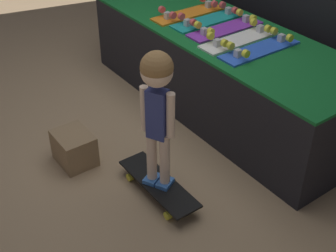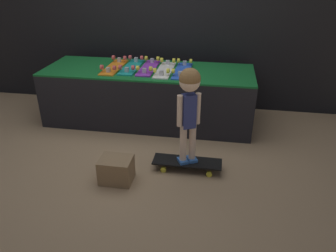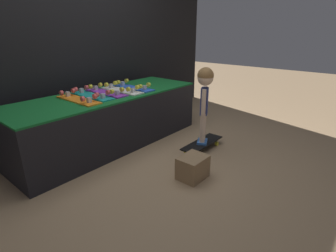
{
  "view_description": "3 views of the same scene",
  "coord_description": "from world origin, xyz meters",
  "px_view_note": "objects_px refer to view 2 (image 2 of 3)",
  "views": [
    {
      "loc": [
        2.39,
        -1.66,
        2.04
      ],
      "look_at": [
        0.37,
        -0.21,
        0.31
      ],
      "focal_mm": 50.0,
      "sensor_mm": 36.0,
      "label": 1
    },
    {
      "loc": [
        0.83,
        -3.0,
        1.76
      ],
      "look_at": [
        0.36,
        -0.22,
        0.33
      ],
      "focal_mm": 35.0,
      "sensor_mm": 36.0,
      "label": 2
    },
    {
      "loc": [
        -1.89,
        -1.96,
        1.38
      ],
      "look_at": [
        0.31,
        -0.12,
        0.3
      ],
      "focal_mm": 28.0,
      "sensor_mm": 36.0,
      "label": 3
    }
  ],
  "objects_px": {
    "skateboard_orange_on_rack": "(114,66)",
    "skateboard_on_floor": "(187,163)",
    "child": "(189,99)",
    "skateboard_white_on_rack": "(165,69)",
    "skateboard_teal_on_rack": "(132,66)",
    "skateboard_purple_on_rack": "(148,67)",
    "skateboard_blue_on_rack": "(182,70)",
    "storage_box": "(116,170)"
  },
  "relations": [
    {
      "from": "skateboard_orange_on_rack",
      "to": "skateboard_on_floor",
      "type": "height_order",
      "value": "skateboard_orange_on_rack"
    },
    {
      "from": "skateboard_orange_on_rack",
      "to": "skateboard_on_floor",
      "type": "distance_m",
      "value": 1.51
    },
    {
      "from": "skateboard_teal_on_rack",
      "to": "skateboard_on_floor",
      "type": "bearing_deg",
      "value": -52.53
    },
    {
      "from": "skateboard_on_floor",
      "to": "child",
      "type": "bearing_deg",
      "value": -90.0
    },
    {
      "from": "skateboard_teal_on_rack",
      "to": "skateboard_on_floor",
      "type": "height_order",
      "value": "skateboard_teal_on_rack"
    },
    {
      "from": "skateboard_white_on_rack",
      "to": "child",
      "type": "bearing_deg",
      "value": -68.5
    },
    {
      "from": "skateboard_teal_on_rack",
      "to": "skateboard_on_floor",
      "type": "xyz_separation_m",
      "value": [
        0.78,
        -1.02,
        -0.59
      ]
    },
    {
      "from": "skateboard_teal_on_rack",
      "to": "storage_box",
      "type": "height_order",
      "value": "skateboard_teal_on_rack"
    },
    {
      "from": "skateboard_blue_on_rack",
      "to": "storage_box",
      "type": "distance_m",
      "value": 1.43
    },
    {
      "from": "skateboard_teal_on_rack",
      "to": "skateboard_white_on_rack",
      "type": "bearing_deg",
      "value": -7.35
    },
    {
      "from": "child",
      "to": "skateboard_orange_on_rack",
      "type": "bearing_deg",
      "value": 107.79
    },
    {
      "from": "child",
      "to": "storage_box",
      "type": "distance_m",
      "value": 0.89
    },
    {
      "from": "skateboard_orange_on_rack",
      "to": "child",
      "type": "relative_size",
      "value": 0.7
    },
    {
      "from": "skateboard_teal_on_rack",
      "to": "skateboard_on_floor",
      "type": "distance_m",
      "value": 1.42
    },
    {
      "from": "skateboard_purple_on_rack",
      "to": "child",
      "type": "relative_size",
      "value": 0.7
    },
    {
      "from": "skateboard_on_floor",
      "to": "child",
      "type": "height_order",
      "value": "child"
    },
    {
      "from": "skateboard_on_floor",
      "to": "skateboard_blue_on_rack",
      "type": "bearing_deg",
      "value": 100.55
    },
    {
      "from": "skateboard_on_floor",
      "to": "skateboard_teal_on_rack",
      "type": "bearing_deg",
      "value": 127.47
    },
    {
      "from": "skateboard_white_on_rack",
      "to": "skateboard_orange_on_rack",
      "type": "bearing_deg",
      "value": 178.72
    },
    {
      "from": "skateboard_blue_on_rack",
      "to": "skateboard_orange_on_rack",
      "type": "bearing_deg",
      "value": 179.39
    },
    {
      "from": "skateboard_purple_on_rack",
      "to": "skateboard_blue_on_rack",
      "type": "xyz_separation_m",
      "value": [
        0.4,
        -0.04,
        0.0
      ]
    },
    {
      "from": "skateboard_teal_on_rack",
      "to": "storage_box",
      "type": "bearing_deg",
      "value": -81.93
    },
    {
      "from": "skateboard_blue_on_rack",
      "to": "skateboard_on_floor",
      "type": "xyz_separation_m",
      "value": [
        0.18,
        -0.97,
        -0.59
      ]
    },
    {
      "from": "skateboard_on_floor",
      "to": "storage_box",
      "type": "height_order",
      "value": "storage_box"
    },
    {
      "from": "skateboard_blue_on_rack",
      "to": "storage_box",
      "type": "xyz_separation_m",
      "value": [
        -0.42,
        -1.25,
        -0.55
      ]
    },
    {
      "from": "skateboard_orange_on_rack",
      "to": "skateboard_on_floor",
      "type": "xyz_separation_m",
      "value": [
        0.98,
        -0.98,
        -0.59
      ]
    },
    {
      "from": "skateboard_teal_on_rack",
      "to": "skateboard_blue_on_rack",
      "type": "relative_size",
      "value": 1.0
    },
    {
      "from": "skateboard_blue_on_rack",
      "to": "child",
      "type": "bearing_deg",
      "value": -79.45
    },
    {
      "from": "child",
      "to": "storage_box",
      "type": "bearing_deg",
      "value": 177.7
    },
    {
      "from": "skateboard_white_on_rack",
      "to": "skateboard_purple_on_rack",
      "type": "bearing_deg",
      "value": 166.11
    },
    {
      "from": "skateboard_on_floor",
      "to": "storage_box",
      "type": "distance_m",
      "value": 0.66
    },
    {
      "from": "skateboard_white_on_rack",
      "to": "skateboard_teal_on_rack",
      "type": "bearing_deg",
      "value": 172.65
    },
    {
      "from": "skateboard_teal_on_rack",
      "to": "skateboard_on_floor",
      "type": "relative_size",
      "value": 0.97
    },
    {
      "from": "skateboard_orange_on_rack",
      "to": "skateboard_white_on_rack",
      "type": "relative_size",
      "value": 1.0
    },
    {
      "from": "skateboard_teal_on_rack",
      "to": "skateboard_purple_on_rack",
      "type": "xyz_separation_m",
      "value": [
        0.2,
        -0.0,
        0.0
      ]
    },
    {
      "from": "child",
      "to": "skateboard_on_floor",
      "type": "bearing_deg",
      "value": 62.78
    },
    {
      "from": "skateboard_white_on_rack",
      "to": "child",
      "type": "xyz_separation_m",
      "value": [
        0.38,
        -0.97,
        0.05
      ]
    },
    {
      "from": "skateboard_blue_on_rack",
      "to": "skateboard_on_floor",
      "type": "height_order",
      "value": "skateboard_blue_on_rack"
    },
    {
      "from": "skateboard_teal_on_rack",
      "to": "skateboard_purple_on_rack",
      "type": "bearing_deg",
      "value": -0.61
    },
    {
      "from": "skateboard_on_floor",
      "to": "child",
      "type": "xyz_separation_m",
      "value": [
        0.0,
        -0.0,
        0.64
      ]
    },
    {
      "from": "skateboard_purple_on_rack",
      "to": "storage_box",
      "type": "relative_size",
      "value": 2.21
    },
    {
      "from": "skateboard_purple_on_rack",
      "to": "storage_box",
      "type": "height_order",
      "value": "skateboard_purple_on_rack"
    }
  ]
}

